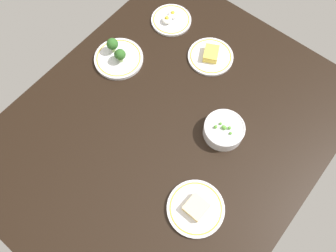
% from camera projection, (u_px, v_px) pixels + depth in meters
% --- Properties ---
extents(dining_table, '(1.39, 1.13, 0.04)m').
position_uv_depth(dining_table, '(168.00, 130.00, 1.39)').
color(dining_table, black).
rests_on(dining_table, ground).
extents(plate_eggs, '(0.18, 0.18, 0.04)m').
position_uv_depth(plate_eggs, '(171.00, 19.00, 1.58)').
color(plate_eggs, silver).
rests_on(plate_eggs, dining_table).
extents(plate_cheese, '(0.20, 0.20, 0.04)m').
position_uv_depth(plate_cheese, '(211.00, 56.00, 1.50)').
color(plate_cheese, silver).
rests_on(plate_cheese, dining_table).
extents(plate_broccoli, '(0.21, 0.21, 0.09)m').
position_uv_depth(plate_broccoli, '(118.00, 56.00, 1.49)').
color(plate_broccoli, silver).
rests_on(plate_broccoli, dining_table).
extents(bowl_peas, '(0.16, 0.16, 0.07)m').
position_uv_depth(bowl_peas, '(224.00, 130.00, 1.33)').
color(bowl_peas, silver).
rests_on(bowl_peas, dining_table).
extents(plate_sandwich, '(0.21, 0.21, 0.05)m').
position_uv_depth(plate_sandwich, '(196.00, 208.00, 1.23)').
color(plate_sandwich, silver).
rests_on(plate_sandwich, dining_table).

